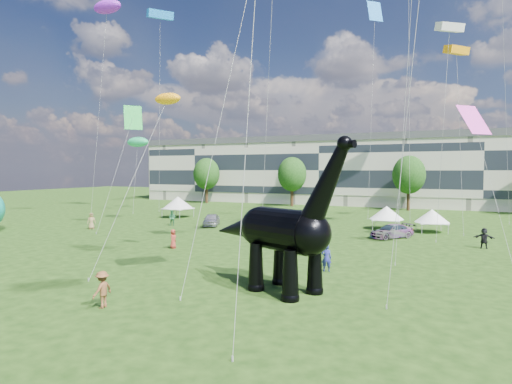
% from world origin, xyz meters
% --- Properties ---
extents(ground, '(220.00, 220.00, 0.00)m').
position_xyz_m(ground, '(0.00, 0.00, 0.00)').
color(ground, '#16330C').
rests_on(ground, ground).
extents(terrace_row, '(78.00, 11.00, 12.00)m').
position_xyz_m(terrace_row, '(-8.00, 62.00, 6.00)').
color(terrace_row, beige).
rests_on(terrace_row, ground).
extents(tree_far_left, '(5.20, 5.20, 9.44)m').
position_xyz_m(tree_far_left, '(-30.00, 53.00, 6.29)').
color(tree_far_left, '#382314').
rests_on(tree_far_left, ground).
extents(tree_mid_left, '(5.20, 5.20, 9.44)m').
position_xyz_m(tree_mid_left, '(-12.00, 53.00, 6.29)').
color(tree_mid_left, '#382314').
rests_on(tree_mid_left, ground).
extents(tree_mid_right, '(5.20, 5.20, 9.44)m').
position_xyz_m(tree_mid_right, '(8.00, 53.00, 6.29)').
color(tree_mid_right, '#382314').
rests_on(tree_mid_right, ground).
extents(dinosaur_sculpture, '(10.13, 5.51, 8.52)m').
position_xyz_m(dinosaur_sculpture, '(5.76, 1.56, 3.22)').
color(dinosaur_sculpture, black).
rests_on(dinosaur_sculpture, ground).
extents(car_silver, '(3.27, 4.59, 1.45)m').
position_xyz_m(car_silver, '(-11.36, 23.29, 0.73)').
color(car_silver, silver).
rests_on(car_silver, ground).
extents(car_grey, '(5.11, 2.08, 1.65)m').
position_xyz_m(car_grey, '(-3.28, 25.33, 0.82)').
color(car_grey, gray).
rests_on(car_grey, ground).
extents(car_white, '(5.62, 3.39, 1.46)m').
position_xyz_m(car_white, '(-3.21, 29.65, 0.73)').
color(car_white, silver).
rests_on(car_white, ground).
extents(car_dark, '(4.41, 4.67, 1.33)m').
position_xyz_m(car_dark, '(9.11, 22.75, 0.66)').
color(car_dark, '#595960').
rests_on(car_dark, ground).
extents(gazebo_near, '(3.95, 3.95, 2.57)m').
position_xyz_m(gazebo_near, '(7.80, 28.93, 1.81)').
color(gazebo_near, white).
rests_on(gazebo_near, ground).
extents(gazebo_far, '(4.36, 4.36, 2.45)m').
position_xyz_m(gazebo_far, '(12.49, 28.43, 1.72)').
color(gazebo_far, white).
rests_on(gazebo_far, ground).
extents(gazebo_left, '(4.48, 4.48, 2.91)m').
position_xyz_m(gazebo_left, '(-20.15, 29.11, 2.04)').
color(gazebo_left, silver).
rests_on(gazebo_left, ground).
extents(visitors, '(47.03, 42.98, 1.84)m').
position_xyz_m(visitors, '(-1.17, 14.95, 0.88)').
color(visitors, brown).
rests_on(visitors, ground).
extents(kites, '(54.59, 52.03, 26.90)m').
position_xyz_m(kites, '(-15.47, 28.65, 24.72)').
color(kites, red).
rests_on(kites, ground).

